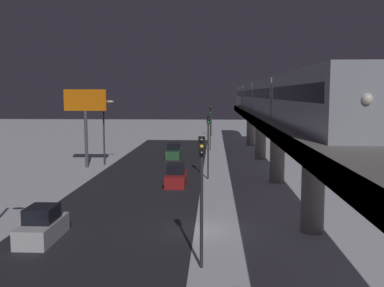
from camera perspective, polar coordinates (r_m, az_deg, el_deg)
ground_plane at (r=28.32m, az=-0.08°, el=-10.92°), size 240.00×240.00×0.00m
avenue_asphalt at (r=29.06m, az=-10.76°, el=-10.57°), size 11.00×108.38×0.01m
elevated_railway at (r=27.81m, az=15.10°, el=0.08°), size 5.00×108.38×6.33m
subway_train at (r=55.29m, az=9.13°, el=5.95°), size 2.94×74.07×3.40m
sedan_white at (r=27.66m, az=-18.50°, el=-9.95°), size 1.80×4.23×1.97m
sedan_green at (r=59.11m, az=-2.31°, el=-1.07°), size 1.80×4.80×1.97m
sedan_red at (r=41.69m, az=-2.00°, el=-4.18°), size 1.80×4.64×1.97m
traffic_light_near at (r=21.39m, az=1.23°, el=-5.00°), size 0.32×0.44×6.40m
traffic_light_mid at (r=43.99m, az=2.07°, el=0.84°), size 0.32×0.44×6.40m
traffic_light_far at (r=66.74m, az=2.34°, el=2.71°), size 0.32×0.44×6.40m
traffic_light_distant at (r=89.53m, az=2.47°, el=3.63°), size 0.32×0.44×6.40m
commercial_billboard at (r=52.15m, az=-13.40°, el=4.43°), size 4.80×0.36×8.90m
street_lamp_far at (r=53.67m, az=-10.92°, el=2.38°), size 1.35×0.44×7.65m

